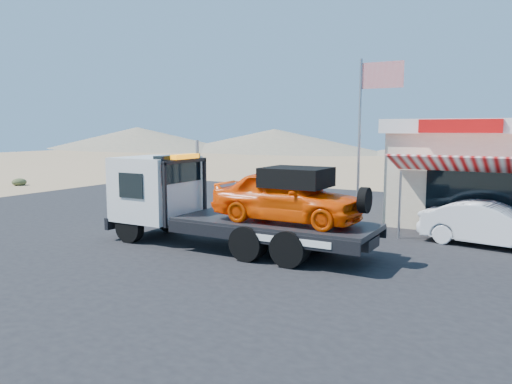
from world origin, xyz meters
The scene contains 7 objects.
ground centered at (0.00, 0.00, 0.00)m, with size 120.00×120.00×0.00m, color #967A55.
asphalt_lot centered at (2.00, 3.00, 0.01)m, with size 32.00×24.00×0.02m, color black.
tow_truck centered at (2.36, -0.52, 1.50)m, with size 8.31×2.46×2.78m.
white_sedan centered at (9.18, 3.56, 0.68)m, with size 1.41×4.04×1.33m, color silver.
flagpole centered at (4.93, 4.50, 3.76)m, with size 1.55×0.10×6.00m.
desert_scrub centered at (-13.57, 9.10, 0.31)m, with size 25.26×35.14×0.74m.
distant_hills centered at (-9.77, 55.14, 1.89)m, with size 126.00×48.00×4.20m.
Camera 1 is at (10.34, -12.92, 3.59)m, focal length 35.00 mm.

